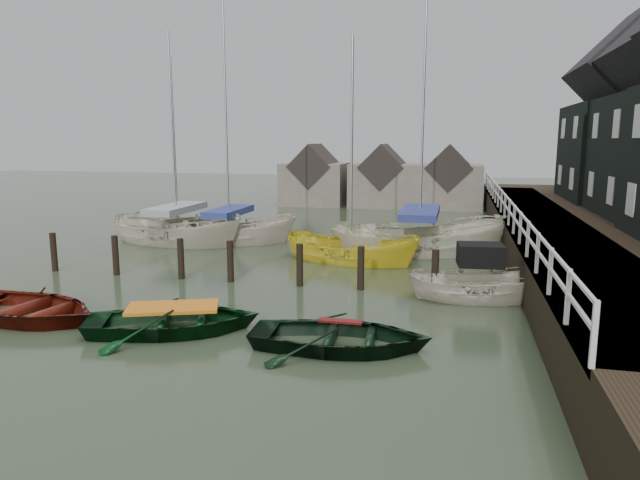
% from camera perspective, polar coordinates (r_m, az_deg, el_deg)
% --- Properties ---
extents(ground, '(120.00, 120.00, 0.00)m').
position_cam_1_polar(ground, '(16.26, -8.98, -6.92)').
color(ground, '#2B3823').
rests_on(ground, ground).
extents(pier, '(3.04, 32.00, 2.70)m').
position_cam_1_polar(pier, '(24.92, 21.22, 0.12)').
color(pier, black).
rests_on(pier, ground).
extents(mooring_pilings, '(13.72, 0.22, 1.80)m').
position_cam_1_polar(mooring_pilings, '(19.23, -8.71, -2.72)').
color(mooring_pilings, black).
rests_on(mooring_pilings, ground).
extents(far_sheds, '(14.00, 4.08, 4.39)m').
position_cam_1_polar(far_sheds, '(40.79, 6.13, 5.99)').
color(far_sheds, '#665B51').
rests_on(far_sheds, ground).
extents(rowboat_red, '(4.97, 3.95, 0.92)m').
position_cam_1_polar(rowboat_red, '(17.10, -27.16, -7.08)').
color(rowboat_red, '#55150C').
rests_on(rowboat_red, ground).
extents(rowboat_green, '(5.03, 4.34, 0.88)m').
position_cam_1_polar(rowboat_green, '(14.78, -14.40, -8.87)').
color(rowboat_green, black).
rests_on(rowboat_green, ground).
extents(rowboat_dkgreen, '(4.31, 3.21, 0.85)m').
position_cam_1_polar(rowboat_dkgreen, '(13.24, 2.04, -10.80)').
color(rowboat_dkgreen, black).
rests_on(rowboat_dkgreen, ground).
extents(motorboat, '(4.25, 1.96, 2.45)m').
position_cam_1_polar(motorboat, '(17.62, 15.56, -5.49)').
color(motorboat, beige).
rests_on(motorboat, ground).
extents(sailboat_a, '(7.26, 3.78, 10.66)m').
position_cam_1_polar(sailboat_a, '(27.04, -14.08, -0.16)').
color(sailboat_a, beige).
rests_on(sailboat_a, ground).
extents(sailboat_b, '(6.56, 3.70, 11.83)m').
position_cam_1_polar(sailboat_b, '(26.70, -9.04, -0.09)').
color(sailboat_b, beige).
rests_on(sailboat_b, ground).
extents(sailboat_c, '(5.99, 3.50, 9.56)m').
position_cam_1_polar(sailboat_c, '(22.39, 3.08, -2.08)').
color(sailboat_c, yellow).
rests_on(sailboat_c, ground).
extents(sailboat_d, '(7.86, 4.36, 12.41)m').
position_cam_1_polar(sailboat_d, '(24.35, 9.86, -1.11)').
color(sailboat_d, beige).
rests_on(sailboat_d, ground).
extents(sailboat_e, '(5.55, 2.72, 9.75)m').
position_cam_1_polar(sailboat_e, '(30.36, -14.00, 0.95)').
color(sailboat_e, '#BDB8A1').
rests_on(sailboat_e, ground).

